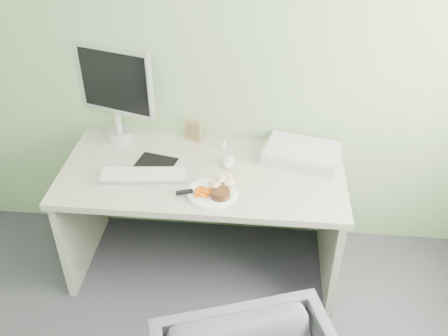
# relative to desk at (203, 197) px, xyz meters

# --- Properties ---
(wall_back) EXTENTS (3.50, 0.00, 3.50)m
(wall_back) POSITION_rel_desk_xyz_m (0.00, 0.38, 0.80)
(wall_back) COLOR gray
(wall_back) RESTS_ON floor
(desk) EXTENTS (1.60, 0.75, 0.73)m
(desk) POSITION_rel_desk_xyz_m (0.00, 0.00, 0.00)
(desk) COLOR #BEAF9F
(desk) RESTS_ON floor
(plate) EXTENTS (0.27, 0.27, 0.01)m
(plate) POSITION_rel_desk_xyz_m (0.08, -0.20, 0.19)
(plate) COLOR white
(plate) RESTS_ON desk
(steak) EXTENTS (0.13, 0.13, 0.03)m
(steak) POSITION_rel_desk_xyz_m (0.12, -0.23, 0.21)
(steak) COLOR black
(steak) RESTS_ON plate
(potato_pile) EXTENTS (0.13, 0.11, 0.06)m
(potato_pile) POSITION_rel_desk_xyz_m (0.11, -0.14, 0.23)
(potato_pile) COLOR tan
(potato_pile) RESTS_ON plate
(carrot_heap) EXTENTS (0.08, 0.08, 0.05)m
(carrot_heap) POSITION_rel_desk_xyz_m (0.03, -0.22, 0.22)
(carrot_heap) COLOR #E95F04
(carrot_heap) RESTS_ON plate
(steak_knife) EXTENTS (0.23, 0.10, 0.02)m
(steak_knife) POSITION_rel_desk_xyz_m (-0.03, -0.22, 0.21)
(steak_knife) COLOR silver
(steak_knife) RESTS_ON plate
(mousepad) EXTENTS (0.26, 0.24, 0.00)m
(mousepad) POSITION_rel_desk_xyz_m (-0.28, 0.04, 0.18)
(mousepad) COLOR black
(mousepad) RESTS_ON desk
(keyboard) EXTENTS (0.48, 0.18, 0.02)m
(keyboard) POSITION_rel_desk_xyz_m (-0.31, -0.09, 0.20)
(keyboard) COLOR white
(keyboard) RESTS_ON desk
(computer_mouse) EXTENTS (0.08, 0.12, 0.04)m
(computer_mouse) POSITION_rel_desk_xyz_m (0.14, 0.08, 0.20)
(computer_mouse) COLOR white
(computer_mouse) RESTS_ON desk
(photo_frame) EXTENTS (0.11, 0.05, 0.14)m
(photo_frame) POSITION_rel_desk_xyz_m (-0.10, 0.32, 0.25)
(photo_frame) COLOR #A2794B
(photo_frame) RESTS_ON desk
(eyedrop_bottle) EXTENTS (0.02, 0.02, 0.07)m
(eyedrop_bottle) POSITION_rel_desk_xyz_m (0.10, 0.24, 0.22)
(eyedrop_bottle) COLOR white
(eyedrop_bottle) RESTS_ON desk
(scanner) EXTENTS (0.48, 0.38, 0.07)m
(scanner) POSITION_rel_desk_xyz_m (0.56, 0.18, 0.22)
(scanner) COLOR #A9ADB0
(scanner) RESTS_ON desk
(monitor) EXTENTS (0.49, 0.20, 0.60)m
(monitor) POSITION_rel_desk_xyz_m (-0.55, 0.32, 0.52)
(monitor) COLOR silver
(monitor) RESTS_ON desk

